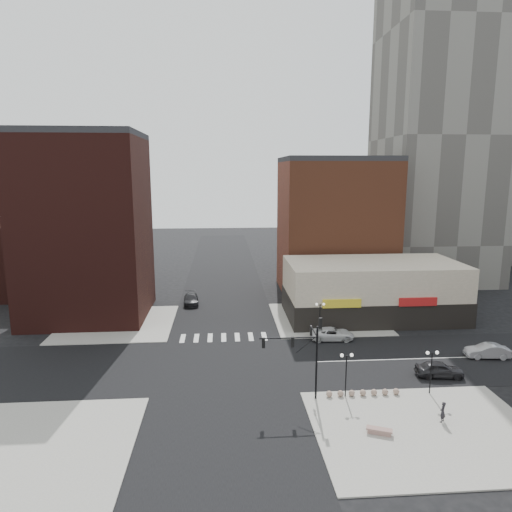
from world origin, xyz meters
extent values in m
plane|color=black|center=(0.00, 0.00, 0.00)|extent=(240.00, 240.00, 0.00)
cube|color=black|center=(0.00, 0.00, 0.01)|extent=(200.00, 14.00, 0.02)
cube|color=black|center=(0.00, 0.00, 0.01)|extent=(14.00, 200.00, 0.02)
cube|color=gray|center=(-14.50, 14.50, 0.06)|extent=(15.00, 15.00, 0.12)
cube|color=gray|center=(14.50, 14.50, 0.06)|extent=(15.00, 15.00, 0.12)
cube|color=gray|center=(16.00, -14.00, 0.06)|extent=(18.00, 14.00, 0.12)
cube|color=gray|center=(-14.50, -14.50, 0.06)|extent=(15.00, 15.00, 0.12)
cube|color=#351410|center=(-19.00, 18.50, 12.50)|extent=(16.00, 15.00, 25.00)
cube|color=#351410|center=(-32.00, 34.00, 6.00)|extent=(20.00, 18.00, 12.00)
cube|color=brown|center=(19.00, 29.50, 11.00)|extent=(18.00, 15.00, 22.00)
cube|color=#47443F|center=(40.00, 38.00, 45.00)|extent=(20.00, 20.00, 90.00)
cube|color=#47443F|center=(60.00, 56.00, 41.00)|extent=(18.00, 18.00, 82.00)
cube|color=beige|center=(21.00, 15.00, 4.00)|extent=(24.00, 12.00, 8.00)
cube|color=black|center=(21.00, 15.00, 1.70)|extent=(24.20, 12.20, 3.40)
cylinder|color=black|center=(8.20, -8.20, 3.50)|extent=(0.18, 0.18, 7.00)
cylinder|color=black|center=(5.60, -8.20, 6.00)|extent=(5.20, 0.11, 0.11)
cylinder|color=black|center=(7.20, -8.20, 5.30)|extent=(1.72, 0.06, 1.46)
cylinder|color=black|center=(8.20, -6.70, 6.00)|extent=(0.11, 3.00, 0.11)
cube|color=black|center=(3.40, -8.20, 5.60)|extent=(0.28, 0.18, 0.95)
sphere|color=red|center=(3.40, -8.20, 5.90)|extent=(0.16, 0.16, 0.16)
cube|color=black|center=(6.00, -8.20, 5.60)|extent=(0.28, 0.18, 0.95)
sphere|color=red|center=(6.00, -8.20, 5.90)|extent=(0.16, 0.16, 0.16)
cube|color=black|center=(8.20, -5.40, 5.60)|extent=(0.18, 0.28, 0.95)
sphere|color=red|center=(8.20, -5.40, 5.90)|extent=(0.16, 0.16, 0.16)
cube|color=black|center=(8.45, -8.20, 7.30)|extent=(0.28, 0.18, 0.95)
sphere|color=red|center=(8.45, -8.20, 7.60)|extent=(0.16, 0.16, 0.16)
cylinder|color=black|center=(11.00, -8.00, 2.12)|extent=(0.11, 0.11, 4.00)
cylinder|color=black|center=(11.00, -8.00, 4.02)|extent=(0.90, 0.06, 0.06)
sphere|color=white|center=(10.55, -8.00, 4.12)|extent=(0.32, 0.32, 0.32)
sphere|color=white|center=(11.45, -8.00, 4.12)|extent=(0.32, 0.32, 0.32)
cylinder|color=black|center=(19.00, -8.00, 2.12)|extent=(0.11, 0.11, 4.00)
cylinder|color=black|center=(19.00, -8.00, 4.02)|extent=(0.90, 0.06, 0.06)
sphere|color=white|center=(18.55, -8.00, 4.12)|extent=(0.32, 0.32, 0.32)
sphere|color=white|center=(19.45, -8.00, 4.12)|extent=(0.32, 0.32, 0.32)
cylinder|color=black|center=(12.00, 8.00, 2.12)|extent=(0.11, 0.11, 4.00)
cylinder|color=black|center=(12.00, 8.00, 4.02)|extent=(0.90, 0.06, 0.06)
sphere|color=white|center=(11.55, 8.00, 4.12)|extent=(0.32, 0.32, 0.32)
sphere|color=white|center=(12.45, 8.00, 4.12)|extent=(0.32, 0.32, 0.32)
sphere|color=gray|center=(9.50, -8.00, 0.40)|extent=(0.57, 0.57, 0.57)
sphere|color=gray|center=(10.55, -8.00, 0.40)|extent=(0.57, 0.57, 0.57)
sphere|color=gray|center=(11.60, -8.00, 0.40)|extent=(0.57, 0.57, 0.57)
sphere|color=gray|center=(12.65, -8.00, 0.40)|extent=(0.57, 0.57, 0.57)
sphere|color=gray|center=(13.70, -8.00, 0.40)|extent=(0.57, 0.57, 0.57)
sphere|color=gray|center=(14.75, -8.00, 0.40)|extent=(0.57, 0.57, 0.57)
sphere|color=gray|center=(15.80, -8.00, 0.40)|extent=(0.57, 0.57, 0.57)
imported|color=silver|center=(13.27, 6.50, 0.75)|extent=(5.48, 2.69, 1.50)
imported|color=black|center=(21.63, -4.48, 0.80)|extent=(4.90, 2.46, 1.60)
imported|color=#A1A2A6|center=(29.21, -0.24, 0.78)|extent=(4.91, 2.21, 1.56)
imported|color=black|center=(-5.10, 23.20, 0.79)|extent=(2.60, 5.61, 1.59)
imported|color=black|center=(17.82, -12.87, 1.00)|extent=(0.76, 0.74, 1.76)
cube|color=#8F6B63|center=(12.04, -14.22, 0.29)|extent=(1.84, 1.14, 0.33)
cube|color=#8F6B63|center=(12.04, -14.22, 0.52)|extent=(2.08, 1.33, 0.13)
camera|label=1|loc=(-0.08, -46.15, 20.54)|focal=32.00mm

